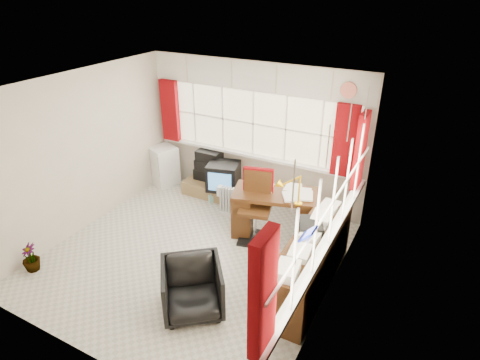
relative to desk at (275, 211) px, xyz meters
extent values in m
plane|color=beige|center=(-0.83, -1.10, -0.42)|extent=(4.00, 4.00, 0.00)
plane|color=beige|center=(-0.83, 0.90, 0.83)|extent=(4.00, 0.00, 4.00)
plane|color=beige|center=(-0.83, -3.10, 0.83)|extent=(4.00, 0.00, 4.00)
plane|color=beige|center=(-2.83, -1.10, 0.83)|extent=(0.00, 4.00, 4.00)
plane|color=beige|center=(1.17, -1.10, 0.83)|extent=(0.00, 4.00, 4.00)
plane|color=white|center=(-0.83, -1.10, 2.08)|extent=(4.00, 4.00, 0.00)
plane|color=#FFF2C9|center=(-0.83, 0.88, 1.03)|extent=(3.60, 0.00, 3.60)
cube|color=white|center=(-0.83, 0.84, 0.45)|extent=(3.70, 0.12, 0.05)
cube|color=white|center=(-2.03, 0.87, 1.03)|extent=(0.03, 0.02, 1.10)
cube|color=white|center=(-1.43, 0.87, 1.03)|extent=(0.03, 0.02, 1.10)
cube|color=white|center=(-0.83, 0.87, 1.03)|extent=(0.03, 0.02, 1.10)
cube|color=white|center=(-0.23, 0.87, 1.03)|extent=(0.03, 0.02, 1.10)
cube|color=white|center=(0.37, 0.87, 1.03)|extent=(0.03, 0.02, 1.10)
plane|color=#FFF2C9|center=(1.15, -1.10, 1.03)|extent=(0.00, 3.60, 3.60)
cube|color=white|center=(1.11, -1.10, 0.45)|extent=(0.12, 3.70, 0.05)
cube|color=white|center=(1.14, -2.30, 1.03)|extent=(0.02, 0.03, 1.10)
cube|color=white|center=(1.14, -1.70, 1.03)|extent=(0.02, 0.03, 1.10)
cube|color=white|center=(1.14, -1.10, 1.03)|extent=(0.02, 0.03, 1.10)
cube|color=white|center=(1.14, -0.50, 1.03)|extent=(0.02, 0.03, 1.10)
cube|color=white|center=(1.14, 0.10, 1.03)|extent=(0.02, 0.03, 1.10)
cube|color=maroon|center=(-2.53, 0.80, 1.04)|extent=(0.35, 0.10, 1.15)
cube|color=maroon|center=(0.77, 0.80, 1.04)|extent=(0.35, 0.10, 1.15)
cube|color=maroon|center=(1.07, 0.50, 1.04)|extent=(0.10, 0.35, 1.15)
cube|color=maroon|center=(1.07, -2.80, 1.04)|extent=(0.10, 0.35, 1.15)
cube|color=silver|center=(-0.83, 0.86, 1.83)|extent=(3.95, 0.08, 0.48)
cube|color=silver|center=(1.13, -1.10, 1.83)|extent=(0.08, 3.95, 0.48)
cube|color=#492711|center=(0.00, 0.00, 0.30)|extent=(1.42, 0.98, 0.06)
cube|color=#492711|center=(-0.48, -0.14, -0.07)|extent=(0.45, 0.64, 0.69)
cube|color=#492711|center=(0.48, 0.14, -0.07)|extent=(0.45, 0.64, 0.69)
cube|color=white|center=(0.00, 0.00, 0.34)|extent=(0.30, 0.35, 0.02)
cube|color=white|center=(0.00, 0.00, 0.35)|extent=(0.30, 0.35, 0.02)
cube|color=white|center=(0.00, 0.00, 0.35)|extent=(0.30, 0.35, 0.02)
cube|color=white|center=(0.00, 0.00, 0.35)|extent=(0.30, 0.35, 0.02)
cube|color=white|center=(0.00, 0.00, 0.36)|extent=(0.30, 0.35, 0.02)
cube|color=white|center=(0.00, 0.00, 0.36)|extent=(0.30, 0.35, 0.02)
cylinder|color=#E4AB09|center=(0.42, -0.17, 0.34)|extent=(0.11, 0.11, 0.02)
cylinder|color=#E4AB09|center=(0.42, -0.17, 0.55)|extent=(0.03, 0.03, 0.42)
cone|color=#E4AB09|center=(0.42, -0.17, 0.72)|extent=(0.18, 0.15, 0.17)
cube|color=black|center=(-0.20, -0.31, -0.40)|extent=(0.58, 0.58, 0.04)
cylinder|color=silver|center=(-0.20, -0.31, -0.14)|extent=(0.06, 0.06, 0.55)
cube|color=#492711|center=(-0.20, -0.31, 0.13)|extent=(0.56, 0.55, 0.06)
cube|color=#492711|center=(-0.26, -0.08, 0.42)|extent=(0.42, 0.16, 0.53)
cube|color=maroon|center=(-0.26, -0.08, 0.45)|extent=(0.46, 0.18, 0.55)
imported|color=black|center=(-0.21, -1.99, -0.08)|extent=(1.01, 1.01, 0.66)
cube|color=white|center=(-0.89, 0.14, -0.38)|extent=(0.36, 0.17, 0.07)
cube|color=white|center=(-1.05, 0.13, -0.11)|extent=(0.03, 0.11, 0.46)
cube|color=white|center=(-1.00, 0.14, -0.11)|extent=(0.03, 0.11, 0.46)
cube|color=white|center=(-0.94, 0.14, -0.11)|extent=(0.03, 0.11, 0.46)
cube|color=white|center=(-0.89, 0.14, -0.11)|extent=(0.03, 0.11, 0.46)
cube|color=white|center=(-0.84, 0.15, -0.11)|extent=(0.03, 0.11, 0.46)
cube|color=white|center=(-0.78, 0.15, -0.11)|extent=(0.03, 0.11, 0.46)
cube|color=white|center=(-0.73, 0.15, -0.11)|extent=(0.03, 0.11, 0.46)
cube|color=#492711|center=(0.90, -0.90, -0.04)|extent=(0.50, 2.00, 0.75)
cube|color=white|center=(0.87, -1.70, 0.38)|extent=(0.24, 0.32, 0.10)
cube|color=white|center=(0.87, -1.30, 0.38)|extent=(0.24, 0.32, 0.10)
cube|color=white|center=(0.87, -0.90, 0.38)|extent=(0.24, 0.32, 0.10)
cube|color=white|center=(0.87, -0.50, 0.38)|extent=(0.24, 0.32, 0.10)
cube|color=white|center=(0.87, -0.10, 0.38)|extent=(0.24, 0.32, 0.10)
cube|color=black|center=(0.81, -0.74, 0.40)|extent=(0.42, 0.47, 0.13)
cube|color=olive|center=(-1.38, 0.62, -0.29)|extent=(1.40, 0.50, 0.25)
cube|color=black|center=(-1.25, 0.55, 0.08)|extent=(0.65, 0.61, 0.49)
cube|color=#4687C8|center=(-1.19, 0.30, 0.08)|extent=(0.40, 0.13, 0.33)
cube|color=black|center=(-1.67, 0.77, -0.07)|extent=(0.55, 0.35, 0.20)
cube|color=black|center=(-1.67, 0.77, 0.13)|extent=(0.51, 0.33, 0.19)
cube|color=black|center=(-1.67, 0.77, 0.32)|extent=(0.46, 0.32, 0.18)
cube|color=white|center=(-2.63, 0.60, -0.03)|extent=(0.59, 0.59, 0.77)
cube|color=silver|center=(-2.53, 0.31, 0.08)|extent=(0.02, 0.02, 0.41)
imported|color=silver|center=(-1.34, 0.47, -0.27)|extent=(0.14, 0.14, 0.29)
imported|color=#96E0CE|center=(-1.42, 0.39, -0.31)|extent=(0.13, 0.14, 0.21)
imported|color=black|center=(-2.63, -2.42, -0.21)|extent=(0.28, 0.28, 0.42)
camera|label=1|loc=(2.04, -5.01, 3.27)|focal=30.00mm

